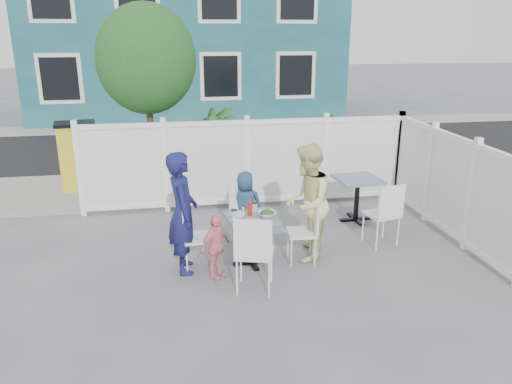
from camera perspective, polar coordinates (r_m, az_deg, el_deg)
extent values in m
plane|color=slate|center=(7.02, 1.14, -8.17)|extent=(80.00, 80.00, 0.00)
cube|color=gray|center=(10.52, -2.67, 0.92)|extent=(24.00, 2.60, 0.01)
cube|color=black|center=(14.08, -4.51, 5.29)|extent=(24.00, 5.00, 0.01)
cube|color=gray|center=(17.11, -5.47, 7.55)|extent=(24.00, 1.60, 0.01)
cube|color=#1A5058|center=(20.20, -7.98, 17.61)|extent=(11.00, 6.00, 6.00)
cube|color=black|center=(17.37, -15.89, 12.43)|extent=(1.20, 0.04, 1.40)
cube|color=black|center=(17.41, -2.37, 13.09)|extent=(1.20, 0.04, 1.40)
cube|color=white|center=(8.98, -1.02, 3.32)|extent=(5.80, 0.04, 1.40)
cube|color=white|center=(8.82, -1.05, 7.98)|extent=(5.86, 0.08, 0.08)
cube|color=white|center=(9.20, -1.00, -1.26)|extent=(5.86, 0.08, 0.12)
cube|color=white|center=(8.29, 21.20, 0.82)|extent=(0.04, 3.60, 1.40)
cube|color=white|center=(8.12, 21.78, 5.81)|extent=(0.08, 3.66, 0.08)
cube|color=white|center=(8.53, 20.62, -4.06)|extent=(0.08, 3.66, 0.12)
cylinder|color=#382316|center=(9.69, -11.90, 6.34)|extent=(0.12, 0.12, 2.40)
ellipsoid|color=#15471C|center=(9.51, -12.46, 14.62)|extent=(1.80, 1.62, 1.98)
cube|color=gold|center=(10.65, -19.65, 3.72)|extent=(0.78, 0.62, 1.32)
imported|color=#15471C|center=(9.58, -4.86, 4.44)|extent=(1.34, 1.34, 1.71)
imported|color=#15471C|center=(9.88, 6.90, 4.05)|extent=(1.29, 1.44, 1.47)
cube|color=slate|center=(6.76, -0.54, -3.01)|extent=(0.74, 0.74, 0.04)
cylinder|color=black|center=(6.89, -0.53, -5.62)|extent=(0.07, 0.07, 0.63)
cube|color=black|center=(7.03, -0.53, -7.99)|extent=(0.52, 0.15, 0.04)
cube|color=black|center=(7.03, -0.53, -7.99)|extent=(0.15, 0.52, 0.04)
cube|color=slate|center=(8.48, 11.58, 1.44)|extent=(0.77, 0.77, 0.04)
cylinder|color=black|center=(8.59, 11.43, -0.90)|extent=(0.08, 0.08, 0.69)
cube|color=black|center=(8.71, 11.29, -3.05)|extent=(0.56, 0.13, 0.04)
cube|color=black|center=(8.71, 11.29, -3.05)|extent=(0.13, 0.56, 0.04)
cube|color=white|center=(6.77, -6.72, -5.21)|extent=(0.42, 0.44, 0.04)
cube|color=white|center=(6.66, -8.40, -3.38)|extent=(0.06, 0.42, 0.44)
cylinder|color=white|center=(7.04, -5.47, -6.20)|extent=(0.02, 0.02, 0.44)
cylinder|color=white|center=(6.72, -5.04, -7.41)|extent=(0.02, 0.02, 0.44)
cylinder|color=white|center=(7.01, -8.20, -6.42)|extent=(0.02, 0.02, 0.44)
cylinder|color=white|center=(6.69, -7.91, -7.65)|extent=(0.02, 0.02, 0.44)
cube|color=white|center=(6.95, 5.23, -4.66)|extent=(0.42, 0.43, 0.04)
cube|color=white|center=(6.89, 6.78, -2.77)|extent=(0.07, 0.40, 0.43)
cylinder|color=white|center=(6.86, 4.07, -6.91)|extent=(0.02, 0.02, 0.43)
cylinder|color=white|center=(7.17, 3.67, -5.76)|extent=(0.02, 0.02, 0.43)
cylinder|color=white|center=(6.91, 6.75, -6.80)|extent=(0.02, 0.02, 0.43)
cylinder|color=white|center=(7.22, 6.24, -5.66)|extent=(0.02, 0.02, 0.43)
cube|color=white|center=(7.50, -1.09, -2.66)|extent=(0.49, 0.47, 0.04)
cube|color=white|center=(7.58, -1.58, -0.40)|extent=(0.42, 0.11, 0.45)
cylinder|color=white|center=(7.49, 0.66, -4.54)|extent=(0.02, 0.02, 0.45)
cylinder|color=white|center=(7.38, -1.97, -4.91)|extent=(0.02, 0.02, 0.45)
cylinder|color=white|center=(7.79, -0.24, -3.63)|extent=(0.02, 0.02, 0.45)
cylinder|color=white|center=(7.68, -2.78, -3.98)|extent=(0.02, 0.02, 0.45)
cube|color=white|center=(6.18, -0.16, -6.97)|extent=(0.56, 0.54, 0.04)
cube|color=white|center=(5.88, -0.37, -5.41)|extent=(0.45, 0.15, 0.49)
cylinder|color=white|center=(6.47, -1.74, -8.17)|extent=(0.03, 0.03, 0.49)
cylinder|color=white|center=(6.44, 1.76, -8.32)|extent=(0.03, 0.03, 0.49)
cylinder|color=white|center=(6.14, -2.19, -9.69)|extent=(0.03, 0.03, 0.49)
cylinder|color=white|center=(6.11, 1.52, -9.86)|extent=(0.03, 0.03, 0.49)
cube|color=white|center=(7.71, 14.15, -2.47)|extent=(0.53, 0.51, 0.04)
cube|color=white|center=(7.47, 15.21, -1.06)|extent=(0.44, 0.13, 0.47)
cylinder|color=white|center=(7.82, 12.12, -3.88)|extent=(0.03, 0.03, 0.47)
cylinder|color=white|center=(8.03, 14.36, -3.45)|extent=(0.03, 0.03, 0.47)
cylinder|color=white|center=(7.55, 13.66, -4.79)|extent=(0.03, 0.03, 0.47)
cylinder|color=white|center=(7.77, 15.93, -4.32)|extent=(0.03, 0.03, 0.47)
imported|color=#17194E|center=(6.60, -8.39, -2.36)|extent=(0.42, 0.62, 1.64)
imported|color=#DFDC4F|center=(6.94, 5.84, -1.22)|extent=(0.87, 0.97, 1.65)
imported|color=navy|center=(7.64, -1.23, -1.57)|extent=(0.59, 0.45, 1.07)
imported|color=pink|center=(6.50, -4.65, -6.28)|extent=(0.52, 0.50, 0.86)
cylinder|color=white|center=(6.58, -0.63, -3.40)|extent=(0.23, 0.23, 0.01)
cylinder|color=white|center=(6.84, -2.20, -2.54)|extent=(0.22, 0.22, 0.02)
imported|color=white|center=(6.77, 1.29, -2.54)|extent=(0.25, 0.25, 0.06)
cylinder|color=beige|center=(6.66, -2.53, -2.62)|extent=(0.08, 0.08, 0.12)
cylinder|color=beige|center=(6.95, -0.15, -1.75)|extent=(0.08, 0.08, 0.11)
cylinder|color=red|center=(6.78, -0.69, -1.94)|extent=(0.06, 0.06, 0.19)
cylinder|color=white|center=(6.95, -1.46, -1.99)|extent=(0.03, 0.03, 0.07)
cylinder|color=black|center=(7.00, -1.38, -1.82)|extent=(0.03, 0.03, 0.06)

